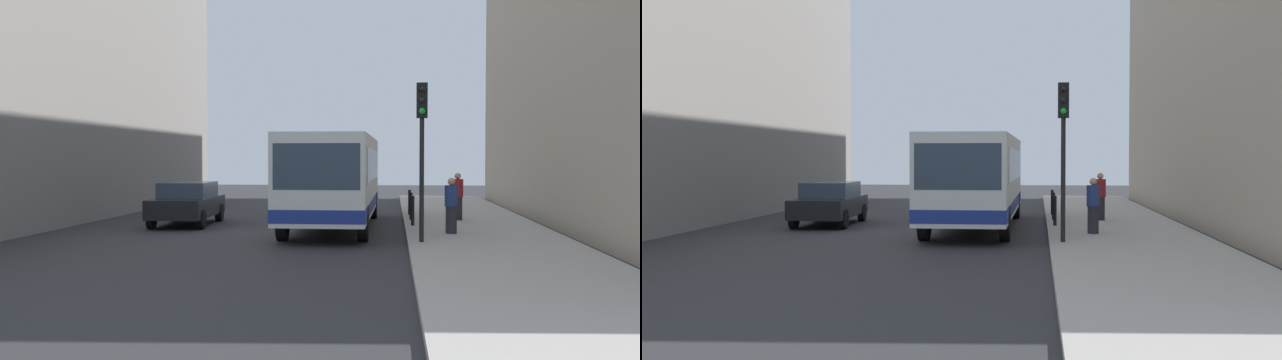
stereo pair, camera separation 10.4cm
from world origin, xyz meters
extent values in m
plane|color=#2D2D30|center=(0.00, 0.00, 0.00)|extent=(80.00, 80.00, 0.00)
cube|color=#ADA89E|center=(5.40, 0.00, 0.07)|extent=(4.40, 40.00, 0.15)
cube|color=white|center=(0.90, 2.16, 1.75)|extent=(2.60, 11.02, 2.50)
cube|color=navy|center=(0.90, 2.16, 0.80)|extent=(2.62, 11.04, 0.36)
cube|color=#2D3D4C|center=(0.85, -3.32, 2.10)|extent=(2.26, 0.08, 1.20)
cube|color=#2D3D4C|center=(0.91, 2.66, 2.10)|extent=(2.61, 9.42, 1.00)
cylinder|color=black|center=(2.00, -1.75, 0.50)|extent=(0.29, 1.00, 1.00)
cylinder|color=black|center=(-0.26, -1.73, 0.50)|extent=(0.29, 1.00, 1.00)
cylinder|color=black|center=(2.07, 6.05, 0.50)|extent=(0.29, 1.00, 1.00)
cylinder|color=black|center=(-0.19, 6.07, 0.50)|extent=(0.29, 1.00, 1.00)
cube|color=black|center=(-4.27, 2.72, 0.64)|extent=(1.96, 4.46, 0.64)
cube|color=#2D3D4C|center=(-4.27, 2.87, 1.22)|extent=(1.69, 2.52, 0.52)
cylinder|color=black|center=(-3.39, 1.25, 0.32)|extent=(0.24, 0.65, 0.64)
cylinder|color=black|center=(-5.03, 1.19, 0.32)|extent=(0.24, 0.65, 0.64)
cylinder|color=black|center=(-3.51, 4.25, 0.32)|extent=(0.24, 0.65, 0.64)
cylinder|color=black|center=(-5.14, 4.19, 0.32)|extent=(0.24, 0.65, 0.64)
cylinder|color=black|center=(3.55, -2.95, 1.75)|extent=(0.12, 0.12, 3.20)
cube|color=black|center=(3.55, -2.95, 3.80)|extent=(0.28, 0.24, 0.90)
sphere|color=black|center=(3.55, -3.08, 4.08)|extent=(0.16, 0.16, 0.16)
sphere|color=black|center=(3.55, -3.08, 3.80)|extent=(0.16, 0.16, 0.16)
sphere|color=green|center=(3.55, -3.08, 3.52)|extent=(0.16, 0.16, 0.16)
cylinder|color=black|center=(3.45, 1.64, 0.62)|extent=(0.11, 0.11, 0.95)
cylinder|color=black|center=(3.45, 3.87, 0.62)|extent=(0.11, 0.11, 0.95)
cylinder|color=black|center=(3.45, 6.09, 0.62)|extent=(0.11, 0.11, 0.95)
cylinder|color=#26262D|center=(4.48, -0.72, 0.54)|extent=(0.32, 0.32, 0.78)
cylinder|color=navy|center=(4.48, -0.72, 1.23)|extent=(0.38, 0.38, 0.60)
sphere|color=tan|center=(4.48, -0.72, 1.64)|extent=(0.22, 0.22, 0.22)
cylinder|color=#26262D|center=(5.06, 3.83, 0.55)|extent=(0.32, 0.32, 0.81)
cylinder|color=maroon|center=(5.06, 3.83, 1.27)|extent=(0.38, 0.38, 0.62)
sphere|color=tan|center=(5.06, 3.83, 1.69)|extent=(0.22, 0.22, 0.22)
camera|label=1|loc=(2.80, -21.96, 2.33)|focal=41.10mm
camera|label=2|loc=(2.90, -21.95, 2.33)|focal=41.10mm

